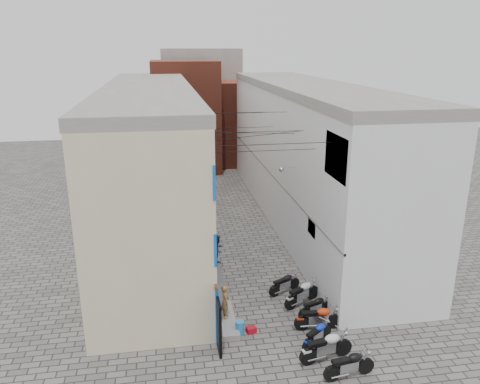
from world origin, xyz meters
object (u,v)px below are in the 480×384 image
water_jug_near (240,328)px  water_jug_far (240,327)px  person_b (218,249)px  motorcycle_d (318,317)px  motorcycle_c (317,333)px  red_crate (251,330)px  motorcycle_e (315,306)px  person_a (225,301)px  motorcycle_g (285,283)px  motorcycle_b (326,345)px  motorcycle_f (302,292)px  motorcycle_a (349,363)px

water_jug_near → water_jug_far: bearing=0.0°
person_b → water_jug_near: 6.06m
motorcycle_d → water_jug_far: (-3.25, 0.23, -0.30)m
motorcycle_d → water_jug_far: motorcycle_d is taller
motorcycle_c → red_crate: (-2.39, 1.24, -0.38)m
person_b → red_crate: size_ratio=4.25×
motorcycle_d → motorcycle_e: (0.20, 0.96, -0.08)m
motorcycle_e → person_a: (-3.91, 0.18, 0.49)m
motorcycle_e → motorcycle_g: bearing=-179.0°
water_jug_near → motorcycle_b: bearing=-37.2°
motorcycle_c → motorcycle_e: 2.06m
person_b → red_crate: bearing=-136.1°
motorcycle_b → person_a: 4.59m
motorcycle_b → water_jug_near: bearing=-138.5°
person_b → motorcycle_d: bearing=-113.5°
person_a → motorcycle_f: bearing=-79.3°
motorcycle_e → motorcycle_f: bearing=176.2°
motorcycle_f → person_a: size_ratio=1.41×
motorcycle_b → water_jug_far: size_ratio=3.86×
water_jug_near → person_a: bearing=116.8°
motorcycle_f → motorcycle_g: bearing=174.6°
motorcycle_f → motorcycle_b: bearing=-33.5°
motorcycle_e → person_b: person_b is taller
red_crate → person_a: bearing=135.7°
motorcycle_b → motorcycle_e: size_ratio=1.26×
motorcycle_g → motorcycle_d: bearing=-15.2°
water_jug_near → water_jug_far: 0.04m
motorcycle_g → water_jug_near: bearing=-68.0°
motorcycle_d → motorcycle_a: bearing=6.4°
motorcycle_b → motorcycle_d: size_ratio=1.08×
motorcycle_a → water_jug_near: (-3.36, 3.25, -0.33)m
motorcycle_f → red_crate: size_ratio=5.37×
motorcycle_a → red_crate: (-2.89, 3.25, -0.45)m
person_a → motorcycle_b: bearing=-135.7°
motorcycle_a → motorcycle_b: motorcycle_b is taller
motorcycle_a → person_b: (-3.51, 9.25, 0.50)m
motorcycle_g → water_jug_near: size_ratio=3.69×
motorcycle_c → motorcycle_g: (-0.21, 4.16, 0.02)m
motorcycle_g → red_crate: bearing=-62.4°
person_b → water_jug_far: 6.06m
person_a → water_jug_far: size_ratio=2.62×
motorcycle_b → person_a: bearing=-144.1°
motorcycle_c → red_crate: bearing=-152.5°
motorcycle_d → red_crate: motorcycle_d is taller
motorcycle_a → red_crate: 4.37m
person_b → person_a: bearing=-145.6°
motorcycle_c → person_a: 4.00m
motorcycle_a → motorcycle_c: bearing=-174.0°
person_b → red_crate: (0.63, -6.01, -0.95)m
water_jug_near → water_jug_far: (0.00, 0.00, 0.04)m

